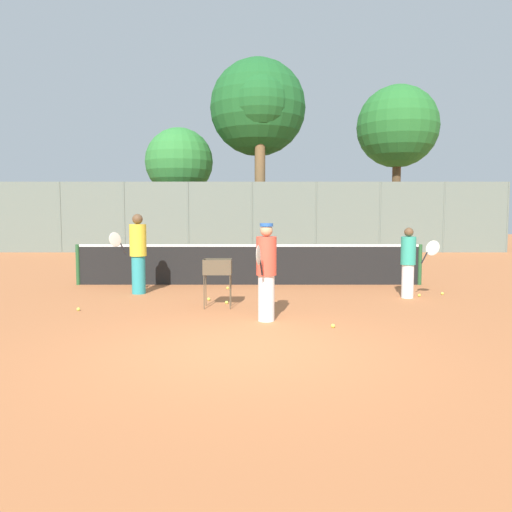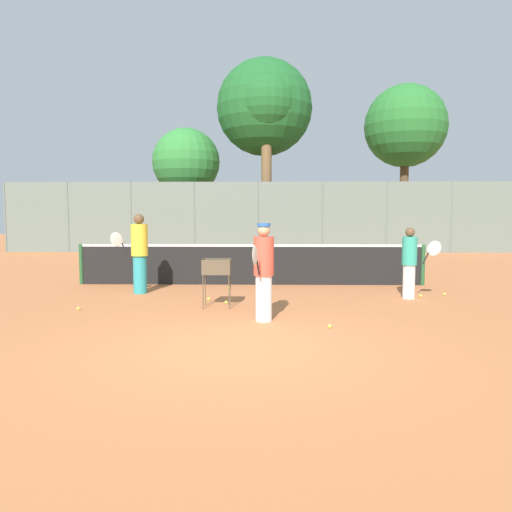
% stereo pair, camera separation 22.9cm
% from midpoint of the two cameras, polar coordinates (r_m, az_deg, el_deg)
% --- Properties ---
extents(ground_plane, '(80.00, 80.00, 0.00)m').
position_cam_midpoint_polar(ground_plane, '(7.02, -2.57, -10.58)').
color(ground_plane, '#C67242').
extents(tennis_net, '(9.14, 0.10, 1.07)m').
position_cam_midpoint_polar(tennis_net, '(13.16, -1.37, -0.89)').
color(tennis_net, '#26592D').
rests_on(tennis_net, ground_plane).
extents(back_fence, '(25.01, 0.08, 3.44)m').
position_cam_midpoint_polar(back_fence, '(24.35, -0.77, 4.45)').
color(back_fence, slate).
rests_on(back_fence, ground_plane).
extents(tree_0, '(4.85, 4.85, 9.52)m').
position_cam_midpoint_polar(tree_0, '(31.86, 15.62, 13.97)').
color(tree_0, brown).
rests_on(tree_0, ground_plane).
extents(tree_1, '(3.83, 3.83, 6.74)m').
position_cam_midpoint_polar(tree_1, '(29.10, -9.05, 10.50)').
color(tree_1, brown).
rests_on(tree_1, ground_plane).
extents(tree_2, '(3.28, 3.28, 9.22)m').
position_cam_midpoint_polar(tree_2, '(26.87, 0.16, 16.60)').
color(tree_2, brown).
rests_on(tree_2, ground_plane).
extents(tree_3, '(5.16, 5.16, 10.18)m').
position_cam_midpoint_polar(tree_3, '(28.02, -0.09, 16.56)').
color(tree_3, brown).
rests_on(tree_3, ground_plane).
extents(player_white_outfit, '(0.38, 0.89, 1.71)m').
position_cam_midpoint_polar(player_white_outfit, '(8.65, 0.36, -1.68)').
color(player_white_outfit, white).
rests_on(player_white_outfit, ground_plane).
extents(player_red_cap, '(0.79, 0.69, 1.87)m').
position_cam_midpoint_polar(player_red_cap, '(11.99, -13.94, 0.34)').
color(player_red_cap, teal).
rests_on(player_red_cap, ground_plane).
extents(player_yellow_shirt, '(0.87, 0.33, 1.57)m').
position_cam_midpoint_polar(player_yellow_shirt, '(11.54, 16.45, -0.64)').
color(player_yellow_shirt, white).
rests_on(player_yellow_shirt, ground_plane).
extents(ball_cart, '(0.56, 0.41, 0.97)m').
position_cam_midpoint_polar(ball_cart, '(9.95, -5.15, -1.72)').
color(ball_cart, brown).
rests_on(ball_cart, ground_plane).
extents(tennis_ball_0, '(0.07, 0.07, 0.07)m').
position_cam_midpoint_polar(tennis_ball_0, '(11.87, 17.57, -4.29)').
color(tennis_ball_0, '#D1E54C').
rests_on(tennis_ball_0, ground_plane).
extents(tennis_ball_1, '(0.07, 0.07, 0.07)m').
position_cam_midpoint_polar(tennis_ball_1, '(10.31, -20.30, -5.73)').
color(tennis_ball_1, '#D1E54C').
rests_on(tennis_ball_1, ground_plane).
extents(tennis_ball_2, '(0.07, 0.07, 0.07)m').
position_cam_midpoint_polar(tennis_ball_2, '(12.30, 19.97, -4.04)').
color(tennis_ball_2, '#D1E54C').
rests_on(tennis_ball_2, ground_plane).
extents(tennis_ball_3, '(0.07, 0.07, 0.07)m').
position_cam_midpoint_polar(tennis_ball_3, '(10.43, -4.06, -5.31)').
color(tennis_ball_3, '#D1E54C').
rests_on(tennis_ball_3, ground_plane).
extents(tennis_ball_4, '(0.07, 0.07, 0.07)m').
position_cam_midpoint_polar(tennis_ball_4, '(8.34, 7.95, -7.91)').
color(tennis_ball_4, '#D1E54C').
rests_on(tennis_ball_4, ground_plane).
extents(tennis_ball_5, '(0.07, 0.07, 0.07)m').
position_cam_midpoint_polar(tennis_ball_5, '(10.87, -6.08, -4.92)').
color(tennis_ball_5, '#D1E54C').
rests_on(tennis_ball_5, ground_plane).
extents(tennis_ball_6, '(0.07, 0.07, 0.07)m').
position_cam_midpoint_polar(tennis_ball_6, '(12.45, -3.84, -3.66)').
color(tennis_ball_6, '#D1E54C').
rests_on(tennis_ball_6, ground_plane).
extents(parked_car, '(4.20, 1.70, 1.60)m').
position_cam_midpoint_polar(parked_car, '(27.48, 12.00, 2.18)').
color(parked_car, white).
rests_on(parked_car, ground_plane).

